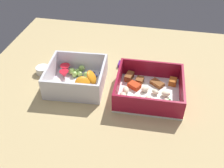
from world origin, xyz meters
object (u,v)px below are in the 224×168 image
(candy_bar, at_px, (130,65))
(paper_cup_liner, at_px, (43,70))
(pasta_container, at_px, (148,90))
(fruit_bowl, at_px, (76,78))

(candy_bar, xyz_separation_m, paper_cup_liner, (-0.25, -0.08, 0.00))
(candy_bar, relative_size, paper_cup_liner, 1.82)
(pasta_container, height_order, candy_bar, pasta_container)
(paper_cup_liner, bearing_deg, candy_bar, 17.53)
(candy_bar, distance_m, paper_cup_liner, 0.26)
(pasta_container, relative_size, fruit_bowl, 1.09)
(fruit_bowl, height_order, paper_cup_liner, fruit_bowl)
(fruit_bowl, xyz_separation_m, candy_bar, (0.13, 0.11, -0.01))
(pasta_container, distance_m, candy_bar, 0.13)
(pasta_container, xyz_separation_m, fruit_bowl, (-0.20, 0.01, 0.00))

